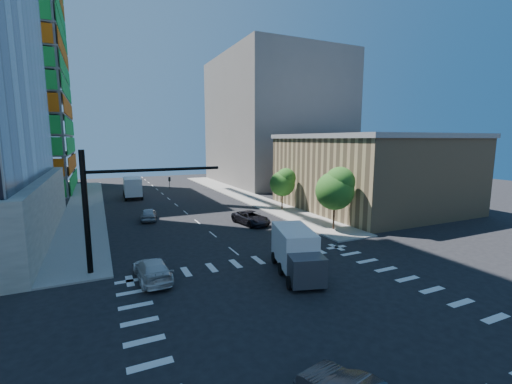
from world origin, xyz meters
TOP-DOWN VIEW (x-y plane):
  - ground at (0.00, 0.00)m, footprint 160.00×160.00m
  - road_markings at (0.00, 0.00)m, footprint 20.00×20.00m
  - sidewalk_ne at (12.50, 40.00)m, footprint 5.00×60.00m
  - sidewalk_nw at (-12.50, 40.00)m, footprint 5.00×60.00m
  - commercial_building at (25.00, 22.00)m, footprint 20.50×22.50m
  - bg_building_ne at (27.00, 55.00)m, footprint 24.00×30.00m
  - signal_mast_nw at (-10.00, 11.50)m, footprint 10.20×0.40m
  - tree_south at (12.63, 13.90)m, footprint 4.16×4.16m
  - tree_north at (12.93, 25.90)m, footprint 3.54×3.52m
  - car_nb_far at (5.41, 20.26)m, footprint 3.45×5.85m
  - car_sb_near at (-7.50, 8.53)m, footprint 2.38×5.36m
  - car_sb_mid at (-5.18, 27.38)m, footprint 2.59×4.77m
  - box_truck_near at (2.27, 4.99)m, footprint 4.23×6.65m
  - box_truck_far at (-5.35, 45.58)m, footprint 3.12×6.84m

SIDE VIEW (x-z plane):
  - ground at x=0.00m, z-range 0.00..0.00m
  - road_markings at x=0.00m, z-range 0.00..0.01m
  - sidewalk_ne at x=12.50m, z-range 0.00..0.15m
  - sidewalk_nw at x=-12.50m, z-range 0.00..0.15m
  - car_nb_far at x=5.41m, z-range 0.00..1.53m
  - car_sb_near at x=-7.50m, z-range 0.00..1.53m
  - car_sb_mid at x=-5.18m, z-range 0.00..1.54m
  - box_truck_near at x=2.27m, z-range -0.19..3.05m
  - box_truck_far at x=-5.35m, z-range -0.20..3.33m
  - tree_north at x=12.93m, z-range 1.10..6.88m
  - tree_south at x=12.63m, z-range 1.27..8.10m
  - commercial_building at x=25.00m, z-range 0.01..10.61m
  - signal_mast_nw at x=-10.00m, z-range 0.99..9.99m
  - bg_building_ne at x=27.00m, z-range 0.00..28.00m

